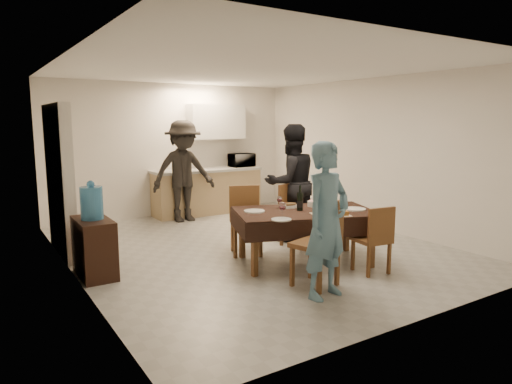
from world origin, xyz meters
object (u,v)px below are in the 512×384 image
Objects in this scene: dining_table at (305,213)px; console at (94,248)px; savoury_tart at (331,213)px; microwave at (242,160)px; wine_bottle at (300,198)px; water_jug at (92,203)px; person_near at (327,220)px; person_far at (291,183)px; water_pitcher at (328,202)px; person_kitchen at (183,171)px.

console reaches higher than dining_table.
microwave is (1.12, 4.06, 0.32)m from savoury_tart.
dining_table is 0.21m from wine_bottle.
person_near is at bearing -46.06° from water_jug.
dining_table is 1.21m from person_far.
person_far reaches higher than wine_bottle.
console is 0.42× the size of person_far.
microwave is at bearing -99.02° from person_far.
water_pitcher is (0.35, -0.05, 0.13)m from dining_table.
microwave reaches higher than console.
water_pitcher is 0.10× the size of person_kitchen.
person_kitchen is (2.17, 2.28, 0.04)m from water_jug.
savoury_tart is at bearing -83.57° from person_kitchen.
person_near is 2.37m from person_far.
microwave is 1.60m from person_kitchen.
microwave is 0.27× the size of person_kitchen.
water_pitcher is (2.83, -1.00, -0.10)m from water_jug.
water_jug is 0.88× the size of savoury_tart.
person_kitchen reaches higher than dining_table.
water_jug is at bearing 123.07° from person_near.
person_kitchen reaches higher than water_pitcher.
console is at bearing -133.66° from person_kitchen.
wine_bottle is 0.18× the size of person_far.
console is at bearing 36.39° from microwave.
water_jug is 0.24× the size of person_near.
microwave is at bearing 74.57° from savoury_tart.
savoury_tart is at bearing 77.81° from person_far.
console is at bearing 7.12° from person_far.
water_jug is at bearing 36.39° from microwave.
water_jug is at bearing 152.68° from savoury_tart.
water_jug is at bearing 178.81° from dining_table.
person_kitchen is (-0.41, 3.61, 0.21)m from savoury_tart.
water_jug is (-2.48, 0.95, 0.23)m from dining_table.
console is at bearing 152.68° from savoury_tart.
person_kitchen is (2.17, 2.28, 0.59)m from console.
wine_bottle is 3.85m from microwave.
savoury_tart reaches higher than dining_table.
savoury_tart is at bearing -27.32° from water_jug.
savoury_tart is 0.88× the size of microwave.
person_kitchen is at bearing 46.34° from console.
wine_bottle is 0.42m from water_pitcher.
person_kitchen reaches higher than microwave.
person_kitchen is at bearing 94.62° from wine_bottle.
savoury_tart is 0.94m from person_near.
water_pitcher is (0.40, -0.10, -0.07)m from wine_bottle.
dining_table is 4.59× the size of savoury_tart.
water_jug is 2.91m from savoury_tart.
savoury_tart is at bearing -27.32° from console.
person_kitchen is at bearing 115.25° from dining_table.
person_kitchen is at bearing -63.26° from person_far.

